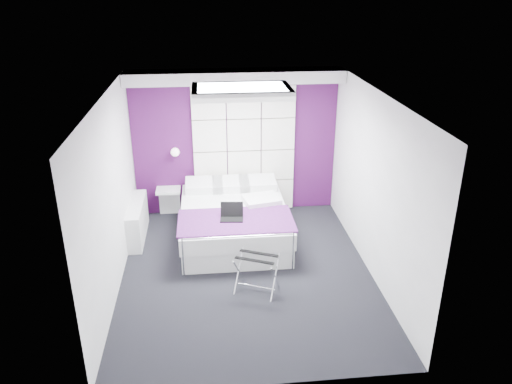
{
  "coord_description": "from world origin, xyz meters",
  "views": [
    {
      "loc": [
        -0.52,
        -6.22,
        3.97
      ],
      "look_at": [
        0.17,
        0.35,
        1.13
      ],
      "focal_mm": 35.0,
      "sensor_mm": 36.0,
      "label": 1
    }
  ],
  "objects_px": {
    "radiator": "(138,220)",
    "luggage_rack": "(257,273)",
    "wall_lamp": "(175,151)",
    "laptop": "(232,215)",
    "nightstand": "(168,190)",
    "bed": "(234,221)"
  },
  "relations": [
    {
      "from": "radiator",
      "to": "luggage_rack",
      "type": "height_order",
      "value": "radiator"
    },
    {
      "from": "wall_lamp",
      "to": "radiator",
      "type": "xyz_separation_m",
      "value": [
        -0.64,
        -0.76,
        -0.92
      ]
    },
    {
      "from": "wall_lamp",
      "to": "laptop",
      "type": "distance_m",
      "value": 1.77
    },
    {
      "from": "wall_lamp",
      "to": "laptop",
      "type": "bearing_deg",
      "value": -58.56
    },
    {
      "from": "nightstand",
      "to": "luggage_rack",
      "type": "distance_m",
      "value": 2.81
    },
    {
      "from": "nightstand",
      "to": "laptop",
      "type": "bearing_deg",
      "value": -53.22
    },
    {
      "from": "wall_lamp",
      "to": "laptop",
      "type": "relative_size",
      "value": 0.44
    },
    {
      "from": "bed",
      "to": "radiator",
      "type": "bearing_deg",
      "value": 172.28
    },
    {
      "from": "luggage_rack",
      "to": "nightstand",
      "type": "bearing_deg",
      "value": 142.08
    },
    {
      "from": "luggage_rack",
      "to": "laptop",
      "type": "bearing_deg",
      "value": 128.22
    },
    {
      "from": "nightstand",
      "to": "luggage_rack",
      "type": "bearing_deg",
      "value": -62.0
    },
    {
      "from": "radiator",
      "to": "laptop",
      "type": "height_order",
      "value": "laptop"
    },
    {
      "from": "wall_lamp",
      "to": "laptop",
      "type": "height_order",
      "value": "wall_lamp"
    },
    {
      "from": "radiator",
      "to": "luggage_rack",
      "type": "relative_size",
      "value": 2.21
    },
    {
      "from": "radiator",
      "to": "nightstand",
      "type": "relative_size",
      "value": 2.84
    },
    {
      "from": "wall_lamp",
      "to": "bed",
      "type": "bearing_deg",
      "value": -46.13
    },
    {
      "from": "bed",
      "to": "nightstand",
      "type": "height_order",
      "value": "bed"
    },
    {
      "from": "bed",
      "to": "nightstand",
      "type": "xyz_separation_m",
      "value": [
        -1.1,
        0.93,
        0.2
      ]
    },
    {
      "from": "radiator",
      "to": "luggage_rack",
      "type": "xyz_separation_m",
      "value": [
        1.79,
        -1.75,
        -0.03
      ]
    },
    {
      "from": "wall_lamp",
      "to": "nightstand",
      "type": "height_order",
      "value": "wall_lamp"
    },
    {
      "from": "bed",
      "to": "laptop",
      "type": "relative_size",
      "value": 6.14
    },
    {
      "from": "luggage_rack",
      "to": "bed",
      "type": "bearing_deg",
      "value": 121.92
    }
  ]
}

